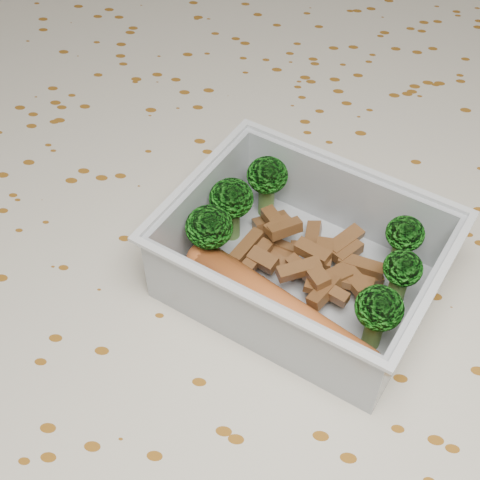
# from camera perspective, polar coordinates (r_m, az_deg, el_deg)

# --- Properties ---
(dining_table) EXTENTS (1.40, 0.90, 0.75)m
(dining_table) POSITION_cam_1_polar(r_m,az_deg,el_deg) (0.55, -0.32, -8.28)
(dining_table) COLOR brown
(dining_table) RESTS_ON ground
(tablecloth) EXTENTS (1.46, 0.96, 0.19)m
(tablecloth) POSITION_cam_1_polar(r_m,az_deg,el_deg) (0.50, -0.35, -5.16)
(tablecloth) COLOR beige
(tablecloth) RESTS_ON dining_table
(lunch_container) EXTENTS (0.22, 0.19, 0.06)m
(lunch_container) POSITION_cam_1_polar(r_m,az_deg,el_deg) (0.45, 5.33, -2.17)
(lunch_container) COLOR silver
(lunch_container) RESTS_ON tablecloth
(broccoli_florets) EXTENTS (0.16, 0.13, 0.05)m
(broccoli_florets) POSITION_cam_1_polar(r_m,az_deg,el_deg) (0.44, 4.90, 0.55)
(broccoli_florets) COLOR #608C3F
(broccoli_florets) RESTS_ON lunch_container
(meat_pile) EXTENTS (0.11, 0.09, 0.03)m
(meat_pile) POSITION_cam_1_polar(r_m,az_deg,el_deg) (0.46, 5.85, -1.61)
(meat_pile) COLOR brown
(meat_pile) RESTS_ON lunch_container
(sausage) EXTENTS (0.14, 0.09, 0.03)m
(sausage) POSITION_cam_1_polar(r_m,az_deg,el_deg) (0.43, 3.37, -5.98)
(sausage) COLOR #C15A27
(sausage) RESTS_ON lunch_container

